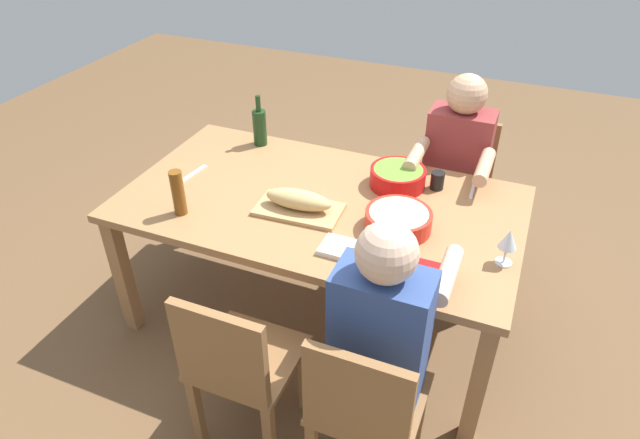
{
  "coord_description": "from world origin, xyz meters",
  "views": [
    {
      "loc": [
        -0.86,
        2.08,
        2.2
      ],
      "look_at": [
        0.0,
        0.0,
        0.63
      ],
      "focal_mm": 31.31,
      "sensor_mm": 36.0,
      "label": 1
    }
  ],
  "objects_px": {
    "diner_near_left": "(455,166)",
    "napkin_stack": "(338,247)",
    "serving_bowl_pasta": "(398,219)",
    "wine_bottle": "(260,126)",
    "beer_bottle": "(178,193)",
    "cutting_board": "(299,209)",
    "dining_table": "(320,213)",
    "chair_far_left": "(364,408)",
    "serving_bowl_salad": "(398,176)",
    "diner_far_left": "(383,332)",
    "chair_near_left": "(456,183)",
    "chair_far_center": "(237,365)",
    "bread_loaf": "(299,200)",
    "wine_glass": "(509,240)",
    "cup_near_left": "(437,181)"
  },
  "relations": [
    {
      "from": "cup_near_left",
      "to": "chair_near_left",
      "type": "bearing_deg",
      "value": -93.35
    },
    {
      "from": "diner_far_left",
      "to": "cutting_board",
      "type": "xyz_separation_m",
      "value": [
        0.58,
        -0.54,
        0.05
      ]
    },
    {
      "from": "diner_near_left",
      "to": "napkin_stack",
      "type": "xyz_separation_m",
      "value": [
        0.31,
        0.99,
        0.05
      ]
    },
    {
      "from": "dining_table",
      "to": "wine_glass",
      "type": "xyz_separation_m",
      "value": [
        -0.88,
        0.15,
        0.19
      ]
    },
    {
      "from": "serving_bowl_pasta",
      "to": "wine_glass",
      "type": "height_order",
      "value": "wine_glass"
    },
    {
      "from": "dining_table",
      "to": "serving_bowl_salad",
      "type": "distance_m",
      "value": 0.43
    },
    {
      "from": "dining_table",
      "to": "serving_bowl_salad",
      "type": "relative_size",
      "value": 6.89
    },
    {
      "from": "dining_table",
      "to": "chair_far_left",
      "type": "height_order",
      "value": "chair_far_left"
    },
    {
      "from": "dining_table",
      "to": "wine_bottle",
      "type": "height_order",
      "value": "wine_bottle"
    },
    {
      "from": "serving_bowl_pasta",
      "to": "cutting_board",
      "type": "relative_size",
      "value": 0.74
    },
    {
      "from": "cutting_board",
      "to": "napkin_stack",
      "type": "xyz_separation_m",
      "value": [
        -0.27,
        0.2,
        0.0
      ]
    },
    {
      "from": "chair_near_left",
      "to": "diner_near_left",
      "type": "distance_m",
      "value": 0.28
    },
    {
      "from": "serving_bowl_salad",
      "to": "beer_bottle",
      "type": "distance_m",
      "value": 1.06
    },
    {
      "from": "beer_bottle",
      "to": "chair_far_left",
      "type": "bearing_deg",
      "value": 154.83
    },
    {
      "from": "diner_near_left",
      "to": "chair_far_center",
      "type": "xyz_separation_m",
      "value": [
        0.52,
        1.52,
        -0.21
      ]
    },
    {
      "from": "serving_bowl_pasta",
      "to": "wine_bottle",
      "type": "xyz_separation_m",
      "value": [
        0.95,
        -0.5,
        0.06
      ]
    },
    {
      "from": "wine_bottle",
      "to": "serving_bowl_pasta",
      "type": "bearing_deg",
      "value": 152.17
    },
    {
      "from": "diner_near_left",
      "to": "napkin_stack",
      "type": "height_order",
      "value": "diner_near_left"
    },
    {
      "from": "chair_near_left",
      "to": "wine_bottle",
      "type": "relative_size",
      "value": 2.93
    },
    {
      "from": "dining_table",
      "to": "beer_bottle",
      "type": "height_order",
      "value": "beer_bottle"
    },
    {
      "from": "diner_near_left",
      "to": "chair_far_left",
      "type": "relative_size",
      "value": 1.41
    },
    {
      "from": "dining_table",
      "to": "diner_near_left",
      "type": "relative_size",
      "value": 1.59
    },
    {
      "from": "diner_near_left",
      "to": "cutting_board",
      "type": "xyz_separation_m",
      "value": [
        0.58,
        0.79,
        0.05
      ]
    },
    {
      "from": "napkin_stack",
      "to": "dining_table",
      "type": "bearing_deg",
      "value": -56.55
    },
    {
      "from": "serving_bowl_pasta",
      "to": "napkin_stack",
      "type": "height_order",
      "value": "serving_bowl_pasta"
    },
    {
      "from": "diner_near_left",
      "to": "cup_near_left",
      "type": "bearing_deg",
      "value": 84.86
    },
    {
      "from": "chair_far_left",
      "to": "dining_table",
      "type": "bearing_deg",
      "value": -58.4
    },
    {
      "from": "chair_near_left",
      "to": "beer_bottle",
      "type": "distance_m",
      "value": 1.65
    },
    {
      "from": "dining_table",
      "to": "diner_far_left",
      "type": "bearing_deg",
      "value": 128.12
    },
    {
      "from": "chair_near_left",
      "to": "diner_far_left",
      "type": "height_order",
      "value": "diner_far_left"
    },
    {
      "from": "cutting_board",
      "to": "wine_bottle",
      "type": "distance_m",
      "value": 0.73
    },
    {
      "from": "diner_near_left",
      "to": "beer_bottle",
      "type": "relative_size",
      "value": 5.45
    },
    {
      "from": "diner_far_left",
      "to": "chair_far_center",
      "type": "bearing_deg",
      "value": 19.35
    },
    {
      "from": "diner_far_left",
      "to": "wine_bottle",
      "type": "xyz_separation_m",
      "value": [
        1.06,
        -1.09,
        0.15
      ]
    },
    {
      "from": "dining_table",
      "to": "napkin_stack",
      "type": "relative_size",
      "value": 13.58
    },
    {
      "from": "diner_near_left",
      "to": "serving_bowl_salad",
      "type": "relative_size",
      "value": 4.35
    },
    {
      "from": "serving_bowl_pasta",
      "to": "beer_bottle",
      "type": "xyz_separation_m",
      "value": [
        0.97,
        0.26,
        0.06
      ]
    },
    {
      "from": "beer_bottle",
      "to": "dining_table",
      "type": "bearing_deg",
      "value": -148.42
    },
    {
      "from": "cutting_board",
      "to": "chair_far_left",
      "type": "bearing_deg",
      "value": 128.53
    },
    {
      "from": "chair_far_center",
      "to": "bread_loaf",
      "type": "bearing_deg",
      "value": -85.55
    },
    {
      "from": "diner_far_left",
      "to": "serving_bowl_pasta",
      "type": "xyz_separation_m",
      "value": [
        0.11,
        -0.59,
        0.09
      ]
    },
    {
      "from": "serving_bowl_salad",
      "to": "bread_loaf",
      "type": "height_order",
      "value": "bread_loaf"
    },
    {
      "from": "beer_bottle",
      "to": "diner_far_left",
      "type": "bearing_deg",
      "value": 163.3
    },
    {
      "from": "wine_glass",
      "to": "wine_bottle",
      "type": "bearing_deg",
      "value": -21.85
    },
    {
      "from": "beer_bottle",
      "to": "napkin_stack",
      "type": "xyz_separation_m",
      "value": [
        -0.77,
        -0.02,
        -0.1
      ]
    },
    {
      "from": "diner_near_left",
      "to": "serving_bowl_pasta",
      "type": "xyz_separation_m",
      "value": [
        0.11,
        0.75,
        0.09
      ]
    },
    {
      "from": "chair_far_left",
      "to": "beer_bottle",
      "type": "bearing_deg",
      "value": -25.17
    },
    {
      "from": "cutting_board",
      "to": "wine_glass",
      "type": "xyz_separation_m",
      "value": [
        -0.93,
        0.03,
        0.11
      ]
    },
    {
      "from": "beer_bottle",
      "to": "cup_near_left",
      "type": "relative_size",
      "value": 2.48
    },
    {
      "from": "bread_loaf",
      "to": "beer_bottle",
      "type": "distance_m",
      "value": 0.55
    }
  ]
}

